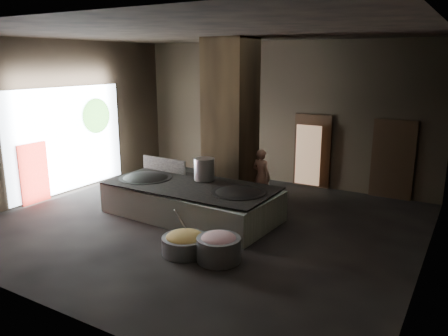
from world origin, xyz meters
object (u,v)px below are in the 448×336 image
Objects in this scene: veg_basin at (185,245)px; hearth_platform at (191,202)px; cook at (261,176)px; stock_pot at (204,169)px; wok_right at (238,195)px; meat_basin at (219,249)px; wok_left at (146,181)px.

hearth_platform is at bearing 121.57° from veg_basin.
stock_pot is at bearing 61.67° from cook.
wok_right is 2.25× the size of stock_pot.
veg_basin is (1.17, -1.90, -0.21)m from hearth_platform.
wok_right is 2.04m from veg_basin.
stock_pot is at bearing 128.44° from meat_basin.
meat_basin is (0.79, 0.05, 0.06)m from veg_basin.
cook is 1.60× the size of veg_basin.
cook reaches higher than wok_left.
wok_left is at bearing -158.20° from stock_pot.
hearth_platform is 2.86× the size of cook.
stock_pot is 0.60× the size of veg_basin.
cook is 1.75× the size of meat_basin.
wok_right is at bearing -21.04° from stock_pot.
cook is at bearing 91.47° from veg_basin.
hearth_platform is 7.67× the size of stock_pot.
hearth_platform is 3.17× the size of wok_left.
hearth_platform is 2.24m from veg_basin.
cook reaches higher than stock_pot.
stock_pot is (1.50, 0.60, 0.38)m from wok_left.
hearth_platform is 2.70m from meat_basin.
veg_basin is (1.12, -2.45, -0.95)m from stock_pot.
wok_right is at bearing 2.05° from wok_left.
hearth_platform is 0.93m from stock_pot.
wok_right is 2.06m from meat_basin.
veg_basin is at bearing 100.66° from cook.
hearth_platform is 4.58× the size of veg_basin.
wok_left reaches higher than meat_basin.
stock_pot reaches higher than wok_left.
hearth_platform is at bearing -177.88° from wok_right.
wok_left is 1.66m from stock_pot.
wok_right is 0.84× the size of cook.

